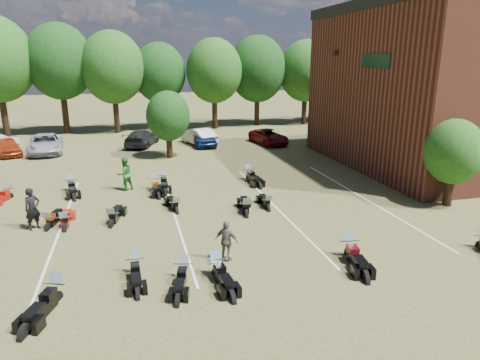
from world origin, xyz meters
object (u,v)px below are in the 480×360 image
object	(u,v)px
person_black	(32,209)
car_0	(8,147)
car_4	(202,137)
motorcycle_3	(184,279)
person_green	(125,174)
motorcycle_7	(65,230)
person_grey	(227,241)
motorcycle_0	(56,302)

from	to	relation	value
person_black	car_0	bearing A→B (deg)	70.23
car_0	car_4	size ratio (longest dim) A/B	0.88
motorcycle_3	car_4	bearing A→B (deg)	92.87
car_4	person_green	xyz separation A→B (m)	(-6.37, -11.69, 0.18)
person_green	motorcycle_7	xyz separation A→B (m)	(-2.54, -5.38, -0.93)
person_grey	motorcycle_0	world-z (taller)	person_grey
car_0	person_green	distance (m)	14.50
motorcycle_3	car_0	bearing A→B (deg)	129.17
car_0	person_black	bearing A→B (deg)	-94.28
car_0	person_black	xyz separation A→B (m)	(4.84, -16.54, 0.26)
car_4	motorcycle_7	distance (m)	19.26
person_black	motorcycle_7	bearing A→B (deg)	-55.40
person_grey	person_green	bearing A→B (deg)	-31.45
car_0	motorcycle_7	world-z (taller)	car_0
car_0	person_green	bearing A→B (deg)	-73.84
car_4	motorcycle_3	world-z (taller)	car_4
car_4	person_green	bearing A→B (deg)	-121.18
motorcycle_0	person_green	bearing A→B (deg)	99.26
car_0	motorcycle_3	distance (m)	24.91
person_grey	motorcycle_3	world-z (taller)	person_grey
person_green	person_grey	bearing A→B (deg)	81.04
motorcycle_7	motorcycle_3	bearing A→B (deg)	127.01
car_4	motorcycle_7	xyz separation A→B (m)	(-8.91, -17.06, -0.75)
person_black	motorcycle_0	size ratio (longest dim) A/B	0.81
person_grey	motorcycle_0	bearing A→B (deg)	52.80
person_green	person_grey	world-z (taller)	person_green
person_black	person_green	bearing A→B (deg)	16.04
person_grey	motorcycle_7	xyz separation A→B (m)	(-6.11, 4.59, -0.78)
car_0	car_4	xyz separation A→B (m)	(15.04, 0.07, 0.09)
car_4	person_grey	xyz separation A→B (m)	(-2.80, -21.66, 0.03)
person_black	motorcycle_7	size ratio (longest dim) A/B	0.85
person_green	motorcycle_3	distance (m)	11.14
car_4	person_black	xyz separation A→B (m)	(-10.20, -16.61, 0.17)
motorcycle_0	motorcycle_7	world-z (taller)	motorcycle_0
person_green	motorcycle_0	xyz separation A→B (m)	(-2.08, -11.37, -0.93)
person_grey	person_black	bearing A→B (deg)	4.57
person_black	person_green	xyz separation A→B (m)	(3.83, 4.93, 0.01)
car_0	person_black	world-z (taller)	person_black
motorcycle_7	motorcycle_0	bearing A→B (deg)	93.06
car_0	motorcycle_3	bearing A→B (deg)	-85.55
car_0	person_grey	world-z (taller)	person_grey
motorcycle_0	car_0	bearing A→B (deg)	125.62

